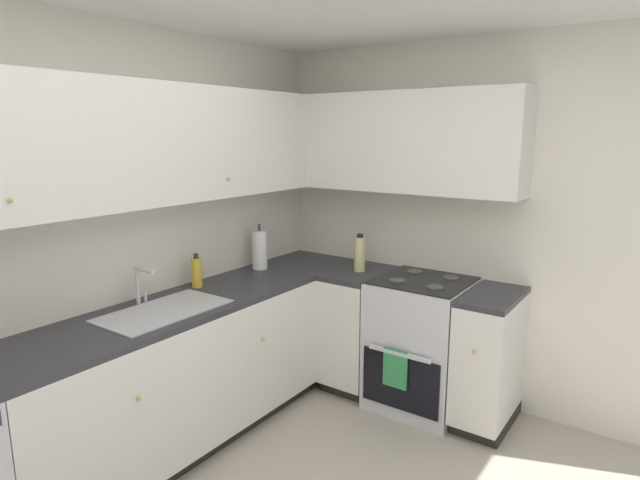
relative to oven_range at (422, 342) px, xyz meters
The scene contains 14 objects.
wall_back 2.35m from the oven_range, 143.64° to the left, with size 4.22×0.05×2.51m, color silver.
wall_right 0.97m from the oven_range, 56.75° to the right, with size 0.05×3.61×2.51m, color silver.
lower_cabinets_back 1.68m from the oven_range, 143.97° to the left, with size 2.08×0.62×0.87m.
countertop_back 1.73m from the oven_range, 144.10° to the left, with size 3.28×0.60×0.04m, color #2D2D33.
lower_cabinets_right 0.06m from the oven_range, 106.53° to the left, with size 0.62×1.32×0.87m.
countertop_right 0.43m from the oven_range, 109.32° to the left, with size 0.60×1.32×0.03m.
oven_range is the anchor object (origin of this frame).
upper_cabinets_back 2.34m from the oven_range, 143.51° to the left, with size 2.96×0.34×0.68m.
upper_cabinets_right 1.42m from the oven_range, 70.94° to the left, with size 0.32×1.87×0.68m.
sink 1.76m from the oven_range, 146.08° to the left, with size 0.72×0.40×0.10m.
faucet 1.92m from the oven_range, 140.57° to the left, with size 0.07×0.16×0.23m.
soap_bottle 1.62m from the oven_range, 130.12° to the left, with size 0.07×0.07×0.22m.
paper_towel_roll 1.34m from the oven_range, 108.60° to the left, with size 0.11×0.11×0.35m.
oil_bottle 0.76m from the oven_range, 92.10° to the left, with size 0.08×0.08×0.28m.
Camera 1 is at (-1.46, -0.93, 1.90)m, focal length 29.53 mm.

